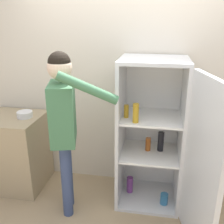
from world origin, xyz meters
The scene contains 5 objects.
wall_back centered at (0.00, 0.98, 1.27)m, with size 7.00×0.06×2.55m.
refrigerator centered at (0.41, 0.52, 0.81)m, with size 0.89×1.28×1.63m.
person centered at (-0.53, 0.27, 1.11)m, with size 0.74×0.53×1.72m.
counter centered at (-1.32, 0.62, 0.45)m, with size 0.69×0.63×0.91m.
bowl centered at (-1.15, 0.64, 0.94)m, with size 0.18×0.18×0.07m.
Camera 1 is at (0.34, -1.98, 2.00)m, focal length 42.00 mm.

